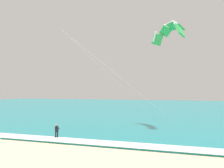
% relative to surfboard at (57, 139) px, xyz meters
% --- Properties ---
extents(sea, '(200.00, 120.00, 0.20)m').
position_rel_surfboard_xyz_m(sea, '(1.19, 58.12, 0.07)').
color(sea, teal).
rests_on(sea, ground).
extents(surf_foam, '(200.00, 2.44, 0.04)m').
position_rel_surfboard_xyz_m(surf_foam, '(1.19, -0.88, 0.19)').
color(surf_foam, white).
rests_on(surf_foam, sea).
extents(surfboard, '(1.01, 1.45, 0.09)m').
position_rel_surfboard_xyz_m(surfboard, '(0.00, 0.00, 0.00)').
color(surfboard, '#E04C38').
rests_on(surfboard, ground).
extents(kitesurfer, '(0.66, 0.66, 1.69)m').
position_rel_surfboard_xyz_m(kitesurfer, '(-0.01, 0.02, 0.91)').
color(kitesurfer, black).
rests_on(kitesurfer, ground).
extents(kite_primary, '(12.69, 10.72, 12.56)m').
position_rel_surfboard_xyz_m(kite_primary, '(10.74, 8.51, 12.64)').
color(kite_primary, green).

